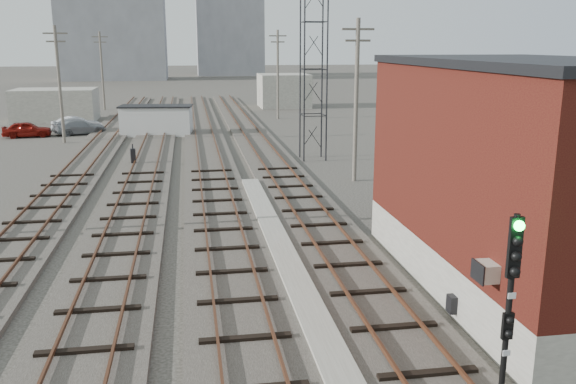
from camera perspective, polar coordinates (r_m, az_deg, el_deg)
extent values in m
plane|color=#282621|center=(65.48, -6.88, 6.92)|extent=(320.00, 320.00, 0.00)
cube|color=#332D28|center=(44.92, -2.47, 4.04)|extent=(3.20, 90.00, 0.20)
cube|color=#4C2816|center=(44.81, -3.39, 4.30)|extent=(0.07, 90.00, 0.12)
cube|color=#4C2816|center=(44.97, -1.56, 4.36)|extent=(0.07, 90.00, 0.12)
cube|color=#332D28|center=(44.63, -7.59, 3.87)|extent=(3.20, 90.00, 0.20)
cube|color=#4C2816|center=(44.58, -8.52, 4.13)|extent=(0.07, 90.00, 0.12)
cube|color=#4C2816|center=(44.62, -6.67, 4.20)|extent=(0.07, 90.00, 0.12)
cube|color=#332D28|center=(44.70, -12.72, 3.67)|extent=(3.20, 90.00, 0.20)
cube|color=#4C2816|center=(44.71, -13.66, 3.92)|extent=(0.07, 90.00, 0.12)
cube|color=#4C2816|center=(44.62, -11.82, 4.00)|extent=(0.07, 90.00, 0.12)
cube|color=#332D28|center=(45.13, -17.81, 3.44)|extent=(3.20, 90.00, 0.20)
cube|color=#4C2816|center=(45.20, -18.73, 3.68)|extent=(0.07, 90.00, 0.12)
cube|color=#4C2816|center=(44.99, -16.92, 3.77)|extent=(0.07, 90.00, 0.12)
cube|color=gray|center=(20.66, 0.36, -7.60)|extent=(0.90, 28.00, 0.26)
cube|color=gray|center=(20.98, 20.67, -6.38)|extent=(6.00, 12.00, 1.50)
cube|color=#4C1C11|center=(20.11, 21.50, 3.04)|extent=(6.00, 12.00, 5.50)
cube|color=black|center=(19.83, 22.23, 11.16)|extent=(6.20, 12.20, 0.25)
cube|color=beige|center=(15.70, 18.05, -7.08)|extent=(0.45, 0.62, 0.45)
cube|color=black|center=(18.06, 15.07, -10.08)|extent=(0.20, 0.35, 0.50)
cylinder|color=black|center=(39.93, 1.56, 13.51)|extent=(0.10, 0.10, 15.00)
cylinder|color=black|center=(40.24, 3.72, 13.49)|extent=(0.10, 0.10, 15.00)
cylinder|color=black|center=(41.41, 1.16, 13.52)|extent=(0.10, 0.10, 15.00)
cylinder|color=black|center=(41.70, 3.24, 13.50)|extent=(0.10, 0.10, 15.00)
cylinder|color=#595147|center=(51.02, -20.59, 9.33)|extent=(0.24, 0.24, 9.00)
cube|color=#595147|center=(50.92, -20.97, 13.70)|extent=(1.80, 0.12, 0.12)
cube|color=#595147|center=(50.92, -20.91, 13.03)|extent=(1.40, 0.12, 0.12)
cylinder|color=#595147|center=(75.67, -17.00, 10.76)|extent=(0.24, 0.24, 9.00)
cube|color=#595147|center=(75.61, -17.21, 13.71)|extent=(1.80, 0.12, 0.12)
cube|color=#595147|center=(75.61, -17.18, 13.25)|extent=(1.40, 0.12, 0.12)
cylinder|color=#595147|center=(34.39, 6.40, 8.39)|extent=(0.24, 0.24, 9.00)
cube|color=#595147|center=(34.25, 6.58, 14.90)|extent=(1.80, 0.12, 0.12)
cube|color=#595147|center=(34.24, 6.55, 13.90)|extent=(1.40, 0.12, 0.12)
cylinder|color=#595147|center=(63.72, -0.96, 10.89)|extent=(0.24, 0.24, 9.00)
cube|color=#595147|center=(63.65, -0.98, 14.40)|extent=(1.80, 0.12, 0.12)
cube|color=#595147|center=(63.65, -0.97, 13.86)|extent=(1.40, 0.12, 0.12)
cube|color=gray|center=(141.00, -16.15, 16.20)|extent=(22.00, 14.00, 30.00)
cube|color=gray|center=(155.44, -5.53, 15.64)|extent=(16.00, 12.00, 26.00)
cube|color=gray|center=(66.59, -20.93, 7.62)|extent=(8.00, 5.00, 3.20)
cube|color=gray|center=(76.10, -0.40, 9.47)|extent=(6.00, 6.00, 4.00)
cylinder|color=black|center=(13.75, 19.90, -10.65)|extent=(0.13, 0.13, 4.33)
cube|color=black|center=(13.22, 20.46, -4.89)|extent=(0.28, 0.10, 1.30)
sphere|color=#0CE533|center=(13.00, 20.83, -2.98)|extent=(0.22, 0.22, 0.22)
sphere|color=black|center=(13.09, 20.71, -4.34)|extent=(0.22, 0.22, 0.22)
sphere|color=black|center=(13.19, 20.59, -5.68)|extent=(0.22, 0.22, 0.22)
sphere|color=black|center=(13.30, 20.47, -7.00)|extent=(0.22, 0.22, 0.22)
cube|color=black|center=(13.84, 19.85, -11.71)|extent=(0.24, 0.09, 0.59)
cube|color=white|center=(13.52, 20.22, -9.11)|extent=(0.17, 0.02, 0.13)
cube|color=white|center=(14.05, 19.77, -14.00)|extent=(0.17, 0.02, 0.13)
cube|color=black|center=(40.29, -14.30, 3.24)|extent=(0.36, 0.36, 1.02)
cylinder|color=black|center=(40.18, -14.35, 4.17)|extent=(0.08, 0.08, 0.31)
cube|color=silver|center=(53.44, -12.20, 6.51)|extent=(6.09, 3.08, 2.44)
cube|color=black|center=(53.31, -12.27, 7.86)|extent=(6.30, 3.29, 0.12)
imported|color=maroon|center=(55.68, -23.24, 5.41)|extent=(4.06, 2.10, 1.32)
imported|color=#B1B4B9|center=(56.94, -19.14, 5.97)|extent=(4.52, 2.52, 1.41)
imported|color=gray|center=(55.84, -18.85, 5.76)|extent=(4.60, 3.17, 1.24)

